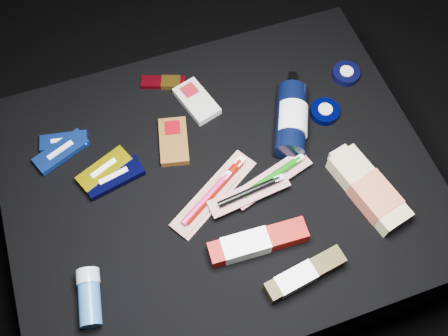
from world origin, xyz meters
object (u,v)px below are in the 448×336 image
object	(u,v)px
bodywash_bottle	(369,191)
deodorant_stick	(89,296)
lotion_bottle	(291,119)
toothpaste_carton_red	(254,243)

from	to	relation	value
bodywash_bottle	deodorant_stick	size ratio (longest dim) A/B	1.88
lotion_bottle	toothpaste_carton_red	xyz separation A→B (m)	(-0.19, -0.25, -0.02)
lotion_bottle	deodorant_stick	distance (m)	0.60
lotion_bottle	bodywash_bottle	size ratio (longest dim) A/B	1.02
deodorant_stick	lotion_bottle	bearing A→B (deg)	33.32
bodywash_bottle	deodorant_stick	bearing A→B (deg)	168.82
lotion_bottle	bodywash_bottle	bearing A→B (deg)	-41.38
lotion_bottle	toothpaste_carton_red	distance (m)	0.32
toothpaste_carton_red	bodywash_bottle	bearing A→B (deg)	8.48
lotion_bottle	toothpaste_carton_red	size ratio (longest dim) A/B	1.06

